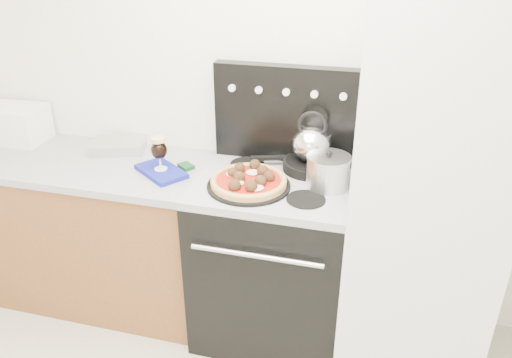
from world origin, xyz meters
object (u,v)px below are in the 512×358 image
(beer_glass, at_px, (159,153))
(oven_mitt, at_px, (161,171))
(base_cabinet, at_px, (91,232))
(tea_kettle, at_px, (311,141))
(fridge, at_px, (425,195))
(skillet, at_px, (310,165))
(pizza_pan, at_px, (249,186))
(pizza, at_px, (249,180))
(toaster_oven, at_px, (16,124))
(stock_pot, at_px, (328,172))
(stove_body, at_px, (273,261))

(beer_glass, bearing_deg, oven_mitt, 0.00)
(base_cabinet, height_order, oven_mitt, oven_mitt)
(oven_mitt, relative_size, tea_kettle, 1.28)
(fridge, relative_size, skillet, 6.82)
(tea_kettle, bearing_deg, skillet, -179.96)
(oven_mitt, height_order, pizza_pan, pizza_pan)
(pizza, bearing_deg, toaster_oven, 169.88)
(pizza_pan, bearing_deg, stock_pot, 15.54)
(toaster_oven, bearing_deg, pizza, -12.72)
(skillet, bearing_deg, stove_body, -130.68)
(stove_body, height_order, pizza_pan, pizza_pan)
(toaster_oven, relative_size, stock_pot, 1.62)
(fridge, height_order, beer_glass, fridge)
(base_cabinet, height_order, pizza_pan, pizza_pan)
(toaster_oven, bearing_deg, pizza_pan, -12.72)
(skillet, xyz_separation_m, tea_kettle, (0.00, 0.00, 0.13))
(oven_mitt, relative_size, stock_pot, 1.39)
(toaster_oven, bearing_deg, oven_mitt, -13.94)
(fridge, distance_m, pizza_pan, 0.81)
(skillet, distance_m, stock_pot, 0.20)
(toaster_oven, height_order, pizza, toaster_oven)
(oven_mitt, height_order, tea_kettle, tea_kettle)
(pizza_pan, bearing_deg, beer_glass, 172.43)
(toaster_oven, xyz_separation_m, oven_mitt, (1.00, -0.20, -0.09))
(pizza, distance_m, tea_kettle, 0.38)
(pizza, bearing_deg, oven_mitt, 172.43)
(fridge, distance_m, skillet, 0.59)
(base_cabinet, bearing_deg, fridge, -1.59)
(base_cabinet, xyz_separation_m, beer_glass, (0.52, -0.05, 0.58))
(base_cabinet, distance_m, beer_glass, 0.78)
(pizza_pan, relative_size, skillet, 1.43)
(stove_body, distance_m, pizza, 0.54)
(toaster_oven, distance_m, beer_glass, 1.02)
(pizza_pan, xyz_separation_m, stock_pot, (0.36, 0.10, 0.07))
(base_cabinet, distance_m, skillet, 1.36)
(stock_pot, bearing_deg, skillet, 123.82)
(oven_mitt, height_order, pizza, pizza)
(fridge, xyz_separation_m, oven_mitt, (-1.29, -0.00, -0.04))
(stove_body, relative_size, skillet, 3.16)
(pizza_pan, distance_m, pizza, 0.03)
(stove_body, xyz_separation_m, fridge, (0.70, -0.03, 0.51))
(beer_glass, height_order, stock_pot, beer_glass)
(tea_kettle, bearing_deg, beer_glass, -164.88)
(oven_mitt, xyz_separation_m, pizza, (0.48, -0.06, 0.05))
(tea_kettle, bearing_deg, pizza, -133.79)
(pizza_pan, relative_size, stock_pot, 1.98)
(pizza_pan, bearing_deg, base_cabinet, 173.33)
(fridge, relative_size, pizza_pan, 4.76)
(stock_pot, bearing_deg, fridge, -4.25)
(fridge, bearing_deg, base_cabinet, 178.41)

